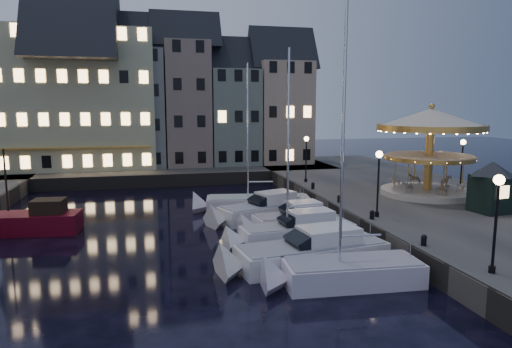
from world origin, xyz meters
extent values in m
plane|color=black|center=(0.00, 0.00, 0.00)|extent=(160.00, 160.00, 0.00)
cube|color=#474442|center=(14.00, 6.00, 0.65)|extent=(16.00, 56.00, 1.30)
cube|color=#474442|center=(-8.00, 28.00, 0.65)|extent=(44.00, 12.00, 1.30)
cube|color=#47423A|center=(6.00, 6.00, 0.65)|extent=(0.15, 44.00, 1.30)
cube|color=#47423A|center=(-6.00, 22.00, 0.65)|extent=(48.00, 0.15, 1.30)
cylinder|color=black|center=(7.20, -9.00, 1.45)|extent=(0.28, 0.28, 0.30)
cylinder|color=black|center=(7.20, -9.00, 3.20)|extent=(0.12, 0.12, 3.80)
sphere|color=#FFD18C|center=(7.20, -9.00, 5.25)|extent=(0.44, 0.44, 0.44)
cylinder|color=black|center=(7.20, 1.00, 1.45)|extent=(0.28, 0.28, 0.30)
cylinder|color=black|center=(7.20, 1.00, 3.20)|extent=(0.12, 0.12, 3.80)
sphere|color=#FFD18C|center=(7.20, 1.00, 5.25)|extent=(0.44, 0.44, 0.44)
cylinder|color=black|center=(7.20, 14.50, 1.45)|extent=(0.28, 0.28, 0.30)
cylinder|color=black|center=(7.20, 14.50, 3.20)|extent=(0.12, 0.12, 3.80)
sphere|color=#FFD18C|center=(7.20, 14.50, 5.25)|extent=(0.44, 0.44, 0.44)
cylinder|color=black|center=(18.50, 8.00, 1.45)|extent=(0.28, 0.28, 0.30)
cylinder|color=black|center=(18.50, 8.00, 3.20)|extent=(0.12, 0.12, 3.80)
sphere|color=#FFD18C|center=(18.50, 8.00, 5.25)|extent=(0.44, 0.44, 0.44)
cylinder|color=black|center=(6.60, -5.00, 1.50)|extent=(0.28, 0.28, 0.40)
sphere|color=black|center=(6.60, -5.00, 1.72)|extent=(0.30, 0.30, 0.30)
cylinder|color=black|center=(6.60, 0.50, 1.50)|extent=(0.28, 0.28, 0.40)
sphere|color=black|center=(6.60, 0.50, 1.72)|extent=(0.30, 0.30, 0.30)
cylinder|color=black|center=(6.60, 5.50, 1.50)|extent=(0.28, 0.28, 0.40)
sphere|color=black|center=(6.60, 5.50, 1.72)|extent=(0.30, 0.30, 0.30)
cylinder|color=black|center=(6.60, 11.00, 1.50)|extent=(0.28, 0.28, 0.40)
sphere|color=black|center=(6.60, 11.00, 1.72)|extent=(0.30, 0.30, 0.30)
cube|color=gray|center=(-19.50, 30.00, 6.80)|extent=(5.00, 8.00, 11.00)
cube|color=slate|center=(-14.05, 30.00, 7.30)|extent=(5.60, 8.00, 12.00)
cube|color=slate|center=(-8.00, 30.00, 7.80)|extent=(6.20, 8.00, 13.00)
cube|color=gray|center=(-2.25, 30.00, 8.30)|extent=(5.00, 8.00, 14.00)
cube|color=slate|center=(3.20, 30.00, 6.80)|extent=(5.60, 8.00, 11.00)
cube|color=tan|center=(9.25, 30.00, 7.30)|extent=(6.20, 8.00, 12.00)
cube|color=#BEBF91|center=(-14.00, 30.00, 8.80)|extent=(16.00, 9.00, 15.00)
cube|color=silver|center=(2.36, -5.87, 0.45)|extent=(6.48, 2.84, 1.30)
cube|color=gray|center=(2.36, -5.87, 1.12)|extent=(6.15, 2.63, 0.10)
cylinder|color=silver|center=(1.72, -5.83, 6.64)|extent=(0.14, 0.14, 11.08)
cube|color=silver|center=(1.43, -2.99, 0.45)|extent=(8.17, 3.67, 1.30)
cube|color=gray|center=(1.43, -2.99, 1.12)|extent=(7.75, 3.41, 0.10)
cube|color=silver|center=(2.37, -2.87, 1.55)|extent=(3.24, 2.36, 0.80)
cube|color=black|center=(0.81, -3.08, 1.45)|extent=(1.54, 2.00, 1.00)
cube|color=silver|center=(1.93, 0.85, 0.45)|extent=(7.08, 2.70, 1.30)
cube|color=gray|center=(1.93, 0.85, 1.12)|extent=(6.72, 2.51, 0.10)
cube|color=silver|center=(2.76, 0.93, 1.55)|extent=(2.76, 1.78, 0.80)
cube|color=black|center=(1.38, 0.79, 1.45)|extent=(1.31, 1.53, 0.94)
cylinder|color=silver|center=(1.24, 0.78, 5.75)|extent=(0.14, 0.14, 9.31)
cube|color=silver|center=(2.56, 3.40, 0.45)|extent=(5.61, 2.67, 1.30)
cube|color=gray|center=(2.56, 3.40, 1.12)|extent=(5.32, 2.47, 0.10)
cube|color=silver|center=(3.20, 3.47, 1.55)|extent=(2.22, 1.78, 0.80)
cube|color=black|center=(2.13, 3.35, 1.45)|extent=(1.12, 1.55, 0.84)
cube|color=silver|center=(1.52, 6.96, 0.45)|extent=(7.40, 4.59, 1.30)
cube|color=gray|center=(1.52, 6.96, 1.12)|extent=(7.01, 4.30, 0.10)
cube|color=silver|center=(2.31, 7.25, 1.55)|extent=(3.11, 2.56, 0.80)
cube|color=black|center=(0.99, 6.77, 1.45)|extent=(1.67, 1.95, 0.94)
cube|color=silver|center=(1.56, 9.67, 0.45)|extent=(8.33, 3.59, 1.30)
cube|color=gray|center=(1.56, 9.67, 1.12)|extent=(7.90, 3.34, 0.10)
cylinder|color=silver|center=(0.76, 9.80, 6.52)|extent=(0.14, 0.14, 10.84)
cube|color=#600518|center=(-14.66, 6.95, 0.55)|extent=(6.93, 3.01, 1.50)
cube|color=black|center=(-13.17, 6.79, 1.75)|extent=(2.13, 1.81, 0.90)
cylinder|color=black|center=(-15.66, 7.05, 3.50)|extent=(0.12, 0.12, 4.04)
cylinder|color=beige|center=(14.43, 6.56, 1.52)|extent=(7.06, 7.06, 0.44)
cylinder|color=gold|center=(14.43, 6.56, 4.48)|extent=(0.62, 0.62, 5.47)
cylinder|color=beige|center=(14.43, 6.56, 4.39)|extent=(6.53, 6.53, 0.16)
cylinder|color=gold|center=(14.43, 6.56, 4.23)|extent=(6.78, 6.78, 0.31)
cone|color=beige|center=(14.43, 6.56, 7.30)|extent=(8.12, 8.12, 1.41)
cylinder|color=gold|center=(14.43, 6.56, 6.55)|extent=(8.12, 8.12, 0.44)
sphere|color=gold|center=(14.43, 6.56, 8.18)|extent=(0.44, 0.44, 0.44)
imported|color=beige|center=(16.79, 7.29, 2.18)|extent=(1.47, 1.07, 0.88)
cube|color=black|center=(14.98, 0.42, 2.52)|extent=(2.28, 2.28, 2.44)
pyramid|color=black|center=(14.98, 0.42, 4.65)|extent=(3.25, 3.25, 0.91)
camera|label=1|loc=(-6.59, -24.56, 8.26)|focal=32.00mm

